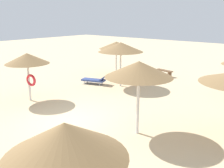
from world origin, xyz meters
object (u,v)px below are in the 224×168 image
at_px(parasol_4, 27,59).
at_px(parasol_9, 116,45).
at_px(parasol_1, 65,141).
at_px(lounger_0, 95,80).
at_px(bench_0, 164,72).
at_px(parasol_6, 139,69).
at_px(parasol_0, 121,47).

height_order(parasol_4, parasol_9, parasol_4).
bearing_deg(parasol_9, parasol_1, -53.78).
distance_m(lounger_0, bench_0, 6.10).
relative_size(parasol_1, lounger_0, 1.52).
distance_m(parasol_4, bench_0, 11.25).
distance_m(parasol_1, parasol_6, 6.20).
height_order(parasol_6, parasol_9, parasol_6).
bearing_deg(lounger_0, parasol_4, -93.57).
bearing_deg(parasol_1, bench_0, 112.99).
bearing_deg(parasol_9, parasol_4, -86.35).
relative_size(parasol_0, parasol_1, 1.02).
relative_size(parasol_0, parasol_9, 1.08).
height_order(parasol_9, lounger_0, parasol_9).
xyz_separation_m(parasol_4, parasol_9, (-0.55, 8.60, -0.00)).
xyz_separation_m(parasol_6, bench_0, (-4.41, 10.24, -2.40)).
bearing_deg(parasol_0, parasol_4, -109.17).
bearing_deg(parasol_4, bench_0, 75.03).
xyz_separation_m(parasol_9, lounger_0, (0.87, -3.48, -2.12)).
xyz_separation_m(parasol_0, parasol_9, (-2.59, 2.71, -0.29)).
bearing_deg(bench_0, lounger_0, -114.52).
bearing_deg(parasol_6, lounger_0, 146.00).
distance_m(parasol_0, parasol_6, 7.55).
xyz_separation_m(parasol_9, bench_0, (3.40, 2.08, -2.09)).
bearing_deg(bench_0, parasol_0, -99.57).
height_order(parasol_4, parasol_6, parasol_6).
bearing_deg(parasol_1, parasol_6, 112.40).
relative_size(parasol_1, parasol_4, 1.09).
distance_m(parasol_4, lounger_0, 5.55).
bearing_deg(parasol_6, parasol_1, -67.60).
bearing_deg(parasol_9, parasol_0, -46.26).
distance_m(parasol_0, parasol_9, 3.76).
xyz_separation_m(parasol_1, parasol_4, (-9.63, 5.30, -0.24)).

